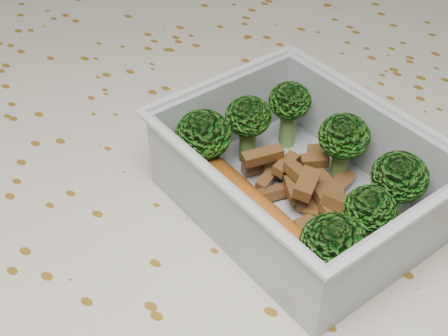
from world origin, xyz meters
The scene contains 6 objects.
dining_table centered at (0.00, 0.00, 0.67)m, with size 1.40×0.90×0.75m.
tablecloth centered at (0.00, 0.00, 0.72)m, with size 1.46×0.96×0.19m.
lunch_container centered at (0.05, 0.01, 0.78)m, with size 0.23×0.20×0.07m.
broccoli_florets centered at (0.05, 0.01, 0.80)m, with size 0.18×0.15×0.06m.
meat_pile centered at (0.05, 0.02, 0.77)m, with size 0.11×0.09×0.03m.
sausage centered at (0.04, -0.03, 0.78)m, with size 0.16×0.07×0.03m.
Camera 1 is at (0.19, -0.30, 1.09)m, focal length 50.00 mm.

